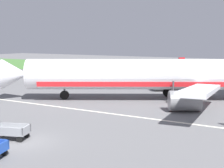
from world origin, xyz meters
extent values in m
plane|color=slate|center=(0.00, 0.00, 0.00)|extent=(220.00, 220.00, 0.00)
cube|color=#477A38|center=(0.00, 56.41, 0.03)|extent=(220.00, 28.00, 0.06)
cube|color=silver|center=(0.00, 11.17, 0.01)|extent=(120.00, 0.36, 0.01)
cylinder|color=silver|center=(1.05, 20.29, 3.15)|extent=(27.92, 18.01, 3.70)
cube|color=red|center=(1.05, 20.29, 2.13)|extent=(25.22, 16.37, 0.56)
cone|color=silver|center=(-13.30, 12.16, 3.15)|extent=(4.57, 4.73, 3.63)
cube|color=silver|center=(8.76, 15.07, 2.48)|extent=(4.29, 13.23, 1.35)
cylinder|color=gray|center=(6.92, 15.82, 1.13)|extent=(3.82, 3.40, 2.10)
cube|color=silver|center=(0.52, 29.59, 2.48)|extent=(11.80, 10.12, 1.35)
cube|color=red|center=(-0.40, 36.54, 3.43)|extent=(0.84, 0.99, 1.90)
cylinder|color=gray|center=(0.22, 27.63, 1.13)|extent=(3.82, 3.40, 2.10)
cylinder|color=#4C4C51|center=(-8.08, 15.12, 1.57)|extent=(0.20, 0.20, 2.04)
cylinder|color=black|center=(-8.08, 15.12, 0.55)|extent=(1.18, 0.93, 1.10)
cylinder|color=#4C4C51|center=(4.31, 19.61, 1.57)|extent=(0.20, 0.20, 2.04)
cylinder|color=black|center=(4.31, 19.61, 0.55)|extent=(1.18, 0.93, 1.10)
cylinder|color=#4C4C51|center=(2.14, 23.44, 1.57)|extent=(0.20, 0.20, 2.04)
cylinder|color=black|center=(2.14, 23.44, 0.55)|extent=(1.18, 0.93, 1.10)
cube|color=#234CB2|center=(1.50, -3.24, 0.80)|extent=(0.50, 1.37, 0.55)
cylinder|color=black|center=(1.08, -2.78, 0.22)|extent=(0.47, 0.28, 0.44)
cube|color=gray|center=(-1.23, 0.03, 0.48)|extent=(2.82, 2.15, 0.08)
cube|color=gray|center=(-1.01, -0.59, 0.80)|extent=(2.39, 0.92, 0.55)
cube|color=gray|center=(-1.44, 0.64, 0.80)|extent=(2.39, 0.92, 0.55)
cube|color=gray|center=(-0.09, 0.42, 0.80)|extent=(0.56, 1.35, 0.55)
cylinder|color=black|center=(-2.30, 0.25, 0.22)|extent=(0.47, 0.30, 0.44)
cylinder|color=black|center=(-0.16, -0.19, 0.22)|extent=(0.47, 0.30, 0.44)
cylinder|color=black|center=(-0.53, 0.87, 0.22)|extent=(0.47, 0.30, 0.44)
camera|label=1|loc=(17.44, -17.19, 7.47)|focal=53.75mm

